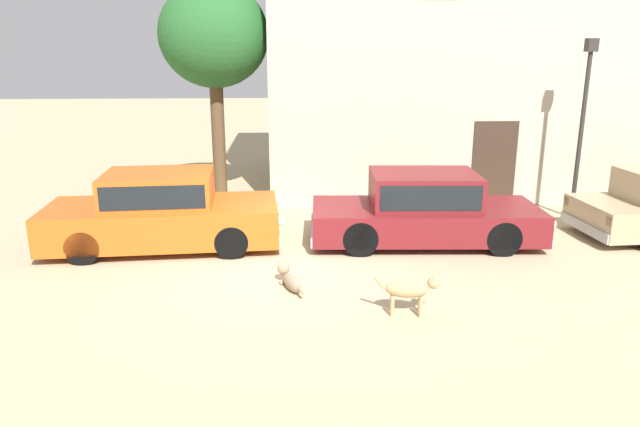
# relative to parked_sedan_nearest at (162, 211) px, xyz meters

# --- Properties ---
(ground_plane) EXTENTS (80.00, 80.00, 0.00)m
(ground_plane) POSITION_rel_parked_sedan_nearest_xyz_m (2.21, -1.18, -0.73)
(ground_plane) COLOR tan
(parked_sedan_nearest) EXTENTS (4.65, 2.10, 1.48)m
(parked_sedan_nearest) POSITION_rel_parked_sedan_nearest_xyz_m (0.00, 0.00, 0.00)
(parked_sedan_nearest) COLOR #D15619
(parked_sedan_nearest) RESTS_ON ground_plane
(parked_sedan_second) EXTENTS (4.69, 2.03, 1.43)m
(parked_sedan_second) POSITION_rel_parked_sedan_nearest_xyz_m (5.15, -0.02, -0.03)
(parked_sedan_second) COLOR maroon
(parked_sedan_second) RESTS_ON ground_plane
(apartment_block) EXTENTS (15.68, 6.68, 8.01)m
(apartment_block) POSITION_rel_parked_sedan_nearest_xyz_m (9.85, 6.10, 3.27)
(apartment_block) COLOR #BCB299
(apartment_block) RESTS_ON ground_plane
(stray_dog_spotted) EXTENTS (0.44, 1.01, 0.38)m
(stray_dog_spotted) POSITION_rel_parked_sedan_nearest_xyz_m (2.44, -2.21, -0.58)
(stray_dog_spotted) COLOR #997F60
(stray_dog_spotted) RESTS_ON ground_plane
(stray_dog_tan) EXTENTS (1.00, 0.32, 0.62)m
(stray_dog_tan) POSITION_rel_parked_sedan_nearest_xyz_m (4.18, -3.32, -0.34)
(stray_dog_tan) COLOR tan
(stray_dog_tan) RESTS_ON ground_plane
(street_lamp) EXTENTS (0.22, 0.22, 3.99)m
(street_lamp) POSITION_rel_parked_sedan_nearest_xyz_m (9.00, 1.59, 1.81)
(street_lamp) COLOR #2D2B28
(street_lamp) RESTS_ON ground_plane
(acacia_tree_left) EXTENTS (2.63, 2.37, 5.35)m
(acacia_tree_left) POSITION_rel_parked_sedan_nearest_xyz_m (0.72, 3.67, 3.31)
(acacia_tree_left) COLOR brown
(acacia_tree_left) RESTS_ON ground_plane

